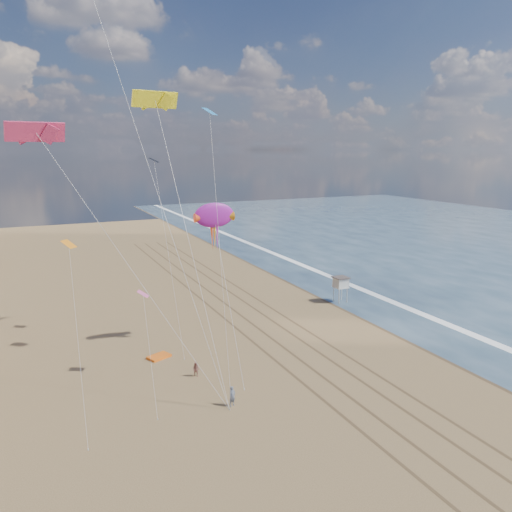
{
  "coord_description": "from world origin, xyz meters",
  "views": [
    {
      "loc": [
        -23.19,
        -24.06,
        21.26
      ],
      "look_at": [
        -0.0,
        26.0,
        9.5
      ],
      "focal_mm": 35.0,
      "sensor_mm": 36.0,
      "label": 1
    }
  ],
  "objects_px": {
    "lifeguard_stand": "(341,283)",
    "grounded_kite": "(159,357)",
    "kite_flyer_a": "(232,396)",
    "kite_flyer_b": "(196,370)",
    "show_kite": "(214,216)"
  },
  "relations": [
    {
      "from": "lifeguard_stand",
      "to": "grounded_kite",
      "type": "relative_size",
      "value": 1.63
    },
    {
      "from": "kite_flyer_a",
      "to": "grounded_kite",
      "type": "bearing_deg",
      "value": 84.25
    },
    {
      "from": "lifeguard_stand",
      "to": "kite_flyer_b",
      "type": "bearing_deg",
      "value": -151.33
    },
    {
      "from": "lifeguard_stand",
      "to": "show_kite",
      "type": "distance_m",
      "value": 25.3
    },
    {
      "from": "show_kite",
      "to": "kite_flyer_a",
      "type": "distance_m",
      "value": 19.75
    },
    {
      "from": "show_kite",
      "to": "kite_flyer_a",
      "type": "relative_size",
      "value": 10.29
    },
    {
      "from": "lifeguard_stand",
      "to": "kite_flyer_a",
      "type": "relative_size",
      "value": 2.09
    },
    {
      "from": "kite_flyer_a",
      "to": "kite_flyer_b",
      "type": "relative_size",
      "value": 1.22
    },
    {
      "from": "grounded_kite",
      "to": "kite_flyer_b",
      "type": "xyz_separation_m",
      "value": [
        2.15,
        -5.88,
        0.59
      ]
    },
    {
      "from": "lifeguard_stand",
      "to": "kite_flyer_b",
      "type": "relative_size",
      "value": 2.54
    },
    {
      "from": "lifeguard_stand",
      "to": "grounded_kite",
      "type": "bearing_deg",
      "value": -163.41
    },
    {
      "from": "kite_flyer_a",
      "to": "kite_flyer_b",
      "type": "height_order",
      "value": "kite_flyer_a"
    },
    {
      "from": "lifeguard_stand",
      "to": "grounded_kite",
      "type": "xyz_separation_m",
      "value": [
        -28.33,
        -8.44,
        -2.69
      ]
    },
    {
      "from": "lifeguard_stand",
      "to": "kite_flyer_a",
      "type": "distance_m",
      "value": 32.75
    },
    {
      "from": "grounded_kite",
      "to": "kite_flyer_b",
      "type": "bearing_deg",
      "value": -93.0
    }
  ]
}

